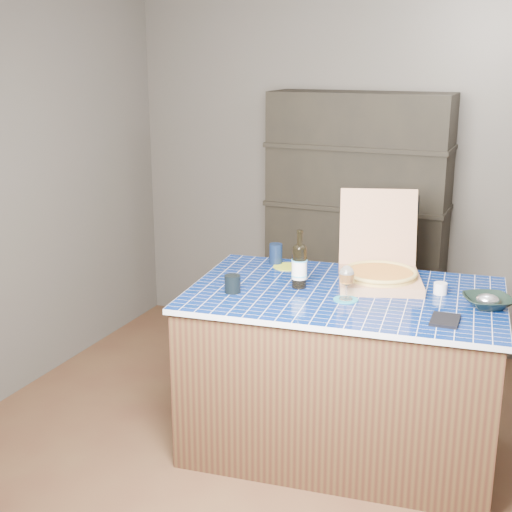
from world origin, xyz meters
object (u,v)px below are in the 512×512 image
at_px(kitchen_island, 342,370).
at_px(pizza_box, 379,271).
at_px(wine_glass, 347,276).
at_px(bowl, 487,302).
at_px(dvd_case, 445,320).
at_px(mead_bottle, 299,265).

distance_m(kitchen_island, pizza_box, 0.56).
bearing_deg(pizza_box, wine_glass, -122.35).
bearing_deg(bowl, dvd_case, -120.32).
xyz_separation_m(pizza_box, mead_bottle, (-0.37, -0.23, 0.06)).
distance_m(mead_bottle, wine_glass, 0.30).
bearing_deg(kitchen_island, wine_glass, -78.79).
xyz_separation_m(mead_bottle, wine_glass, (0.28, -0.10, 0.00)).
height_order(pizza_box, mead_bottle, pizza_box).
height_order(kitchen_island, pizza_box, pizza_box).
distance_m(mead_bottle, bowl, 0.94).
relative_size(pizza_box, dvd_case, 3.52).
bearing_deg(dvd_case, bowl, 58.02).
relative_size(wine_glass, dvd_case, 0.99).
relative_size(mead_bottle, bowl, 1.35).
bearing_deg(mead_bottle, kitchen_island, 4.50).
distance_m(kitchen_island, wine_glass, 0.57).
distance_m(pizza_box, wine_glass, 0.35).
bearing_deg(pizza_box, bowl, -34.04).
xyz_separation_m(kitchen_island, bowl, (0.69, 0.05, 0.46)).
distance_m(pizza_box, dvd_case, 0.60).
height_order(dvd_case, bowl, bowl).
height_order(mead_bottle, wine_glass, mead_bottle).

